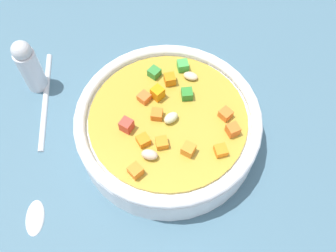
# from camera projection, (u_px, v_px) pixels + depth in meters

# --- Properties ---
(ground_plane) EXTENTS (1.40, 1.40, 0.02)m
(ground_plane) POSITION_uv_depth(u_px,v_px,m) (168.00, 140.00, 0.45)
(ground_plane) COLOR #42667A
(soup_bowl_main) EXTENTS (0.21, 0.21, 0.06)m
(soup_bowl_main) POSITION_uv_depth(u_px,v_px,m) (168.00, 125.00, 0.42)
(soup_bowl_main) COLOR white
(soup_bowl_main) RESTS_ON ground_plane
(spoon) EXTENTS (0.22, 0.13, 0.01)m
(spoon) POSITION_uv_depth(u_px,v_px,m) (41.00, 144.00, 0.43)
(spoon) COLOR silver
(spoon) RESTS_ON ground_plane
(pepper_shaker) EXTENTS (0.03, 0.03, 0.08)m
(pepper_shaker) POSITION_uv_depth(u_px,v_px,m) (29.00, 66.00, 0.44)
(pepper_shaker) COLOR silver
(pepper_shaker) RESTS_ON ground_plane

